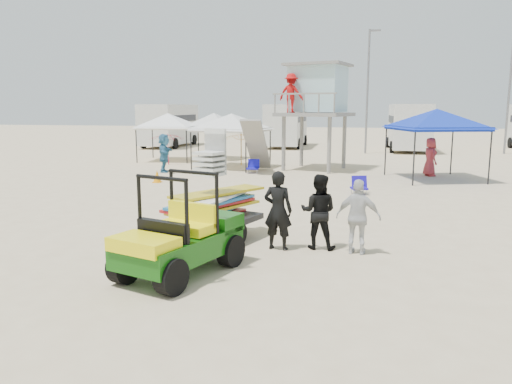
% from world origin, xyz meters
% --- Properties ---
extents(ground, '(140.00, 140.00, 0.00)m').
position_xyz_m(ground, '(0.00, 0.00, 0.00)').
color(ground, beige).
rests_on(ground, ground).
extents(utility_cart, '(1.95, 2.70, 1.85)m').
position_xyz_m(utility_cart, '(-0.60, 1.27, 0.86)').
color(utility_cart, '#0F4D0C').
rests_on(utility_cart, ground).
extents(surf_trailer, '(1.98, 2.72, 2.27)m').
position_xyz_m(surf_trailer, '(-0.60, 3.61, 0.93)').
color(surf_trailer, black).
rests_on(surf_trailer, ground).
extents(man_left, '(0.67, 0.48, 1.72)m').
position_xyz_m(man_left, '(0.92, 3.31, 0.86)').
color(man_left, black).
rests_on(man_left, ground).
extents(man_mid, '(0.84, 0.68, 1.64)m').
position_xyz_m(man_mid, '(1.77, 3.56, 0.82)').
color(man_mid, black).
rests_on(man_mid, ground).
extents(man_right, '(0.97, 0.51, 1.58)m').
position_xyz_m(man_right, '(2.62, 3.31, 0.79)').
color(man_right, silver).
rests_on(man_right, ground).
extents(lifeguard_tower, '(3.86, 3.86, 5.02)m').
position_xyz_m(lifeguard_tower, '(0.33, 17.73, 3.74)').
color(lifeguard_tower, gray).
rests_on(lifeguard_tower, ground).
extents(canopy_blue, '(4.12, 4.12, 3.39)m').
position_xyz_m(canopy_blue, '(5.73, 15.14, 2.84)').
color(canopy_blue, black).
rests_on(canopy_blue, ground).
extents(canopy_white_a, '(3.75, 3.75, 3.14)m').
position_xyz_m(canopy_white_a, '(-3.74, 17.42, 2.59)').
color(canopy_white_a, black).
rests_on(canopy_white_a, ground).
extents(canopy_white_b, '(3.26, 3.26, 3.11)m').
position_xyz_m(canopy_white_b, '(-8.19, 20.13, 2.56)').
color(canopy_white_b, black).
rests_on(canopy_white_b, ground).
extents(canopy_white_c, '(3.01, 3.01, 3.11)m').
position_xyz_m(canopy_white_c, '(-5.88, 21.56, 2.56)').
color(canopy_white_c, black).
rests_on(canopy_white_c, ground).
extents(umbrella_a, '(2.44, 2.46, 1.69)m').
position_xyz_m(umbrella_a, '(-7.45, 18.07, 0.85)').
color(umbrella_a, red).
rests_on(umbrella_a, ground).
extents(umbrella_b, '(2.07, 2.10, 1.72)m').
position_xyz_m(umbrella_b, '(-3.53, 18.56, 0.86)').
color(umbrella_b, orange).
rests_on(umbrella_b, ground).
extents(cone_near, '(0.34, 0.34, 0.50)m').
position_xyz_m(cone_near, '(-1.56, 8.35, 0.25)').
color(cone_near, '#FF4708').
rests_on(cone_near, ground).
extents(cone_far, '(0.34, 0.34, 0.50)m').
position_xyz_m(cone_far, '(-5.49, 11.93, 0.25)').
color(cone_far, '#FF9608').
rests_on(cone_far, ground).
extents(beach_chair_a, '(0.59, 0.63, 0.64)m').
position_xyz_m(beach_chair_a, '(-2.26, 15.68, 0.31)').
color(beach_chair_a, '#1410B4').
rests_on(beach_chair_a, ground).
extents(beach_chair_b, '(0.66, 0.71, 0.64)m').
position_xyz_m(beach_chair_b, '(2.63, 10.81, 0.31)').
color(beach_chair_b, '#190FA6').
rests_on(beach_chair_b, ground).
extents(rv_far_left, '(2.64, 6.80, 3.25)m').
position_xyz_m(rv_far_left, '(-12.00, 29.99, 1.80)').
color(rv_far_left, silver).
rests_on(rv_far_left, ground).
extents(rv_mid_left, '(2.65, 6.50, 3.25)m').
position_xyz_m(rv_mid_left, '(-3.00, 31.49, 1.80)').
color(rv_mid_left, silver).
rests_on(rv_mid_left, ground).
extents(rv_mid_right, '(2.64, 7.00, 3.25)m').
position_xyz_m(rv_mid_right, '(6.00, 29.99, 1.80)').
color(rv_mid_right, silver).
rests_on(rv_mid_right, ground).
extents(light_pole_left, '(0.14, 0.14, 8.00)m').
position_xyz_m(light_pole_left, '(3.00, 27.00, 4.00)').
color(light_pole_left, slate).
rests_on(light_pole_left, ground).
extents(light_pole_right, '(0.14, 0.14, 8.00)m').
position_xyz_m(light_pole_right, '(12.00, 28.50, 4.00)').
color(light_pole_right, slate).
rests_on(light_pole_right, ground).
extents(distant_beachgoers, '(13.00, 9.30, 1.82)m').
position_xyz_m(distant_beachgoers, '(-2.74, 17.38, 0.87)').
color(distant_beachgoers, '#497B55').
rests_on(distant_beachgoers, ground).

